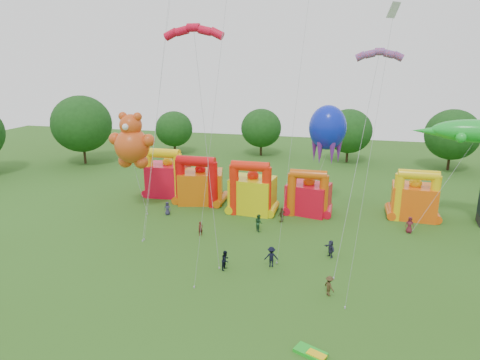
% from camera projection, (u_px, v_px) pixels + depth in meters
% --- Properties ---
extents(ground, '(160.00, 160.00, 0.00)m').
position_uv_depth(ground, '(211.00, 349.00, 27.56)').
color(ground, '#2E5518').
rests_on(ground, ground).
extents(tree_ring, '(123.74, 125.84, 12.07)m').
position_uv_depth(tree_ring, '(194.00, 254.00, 26.71)').
color(tree_ring, '#352314').
rests_on(tree_ring, ground).
extents(bouncy_castle_0, '(5.69, 4.73, 6.78)m').
position_uv_depth(bouncy_castle_0, '(168.00, 177.00, 58.07)').
color(bouncy_castle_0, red).
rests_on(bouncy_castle_0, ground).
extents(bouncy_castle_1, '(6.50, 5.70, 6.42)m').
position_uv_depth(bouncy_castle_1, '(200.00, 184.00, 55.27)').
color(bouncy_castle_1, '#CF5E0B').
rests_on(bouncy_castle_1, ground).
extents(bouncy_castle_2, '(5.41, 4.51, 6.63)m').
position_uv_depth(bouncy_castle_2, '(252.00, 192.00, 51.66)').
color(bouncy_castle_2, '#DACC0B').
rests_on(bouncy_castle_2, ground).
extents(bouncy_castle_3, '(5.51, 4.79, 5.70)m').
position_uv_depth(bouncy_castle_3, '(308.00, 196.00, 51.33)').
color(bouncy_castle_3, red).
rests_on(bouncy_castle_3, ground).
extents(bouncy_castle_4, '(5.22, 4.30, 6.11)m').
position_uv_depth(bouncy_castle_4, '(414.00, 199.00, 49.77)').
color(bouncy_castle_4, '#F4580D').
rests_on(bouncy_castle_4, ground).
extents(teddy_bear_kite, '(5.76, 4.09, 12.26)m').
position_uv_depth(teddy_bear_kite, '(133.00, 146.00, 50.15)').
color(teddy_bear_kite, '#CD4716').
rests_on(teddy_bear_kite, ground).
extents(gecko_kite, '(12.09, 6.47, 11.99)m').
position_uv_depth(gecko_kite, '(451.00, 173.00, 45.84)').
color(gecko_kite, green).
rests_on(gecko_kite, ground).
extents(octopus_kite, '(4.52, 6.53, 12.86)m').
position_uv_depth(octopus_kite, '(323.00, 149.00, 51.84)').
color(octopus_kite, '#0C1FBE').
rests_on(octopus_kite, ground).
extents(parafoil_kites, '(25.72, 14.39, 28.91)m').
position_uv_depth(parafoil_kites, '(282.00, 140.00, 39.41)').
color(parafoil_kites, red).
rests_on(parafoil_kites, ground).
extents(diamond_kites, '(22.91, 14.53, 31.59)m').
position_uv_depth(diamond_kites, '(247.00, 112.00, 36.76)').
color(diamond_kites, red).
rests_on(diamond_kites, ground).
extents(folded_kite_bundle, '(2.23, 1.72, 0.31)m').
position_uv_depth(folded_kite_bundle, '(311.00, 353.00, 26.99)').
color(folded_kite_bundle, green).
rests_on(folded_kite_bundle, ground).
extents(spectator_0, '(0.90, 0.72, 1.62)m').
position_uv_depth(spectator_0, '(167.00, 208.00, 51.12)').
color(spectator_0, '#2B2A46').
rests_on(spectator_0, ground).
extents(spectator_1, '(0.64, 0.67, 1.54)m').
position_uv_depth(spectator_1, '(201.00, 229.00, 45.14)').
color(spectator_1, '#521D17').
rests_on(spectator_1, ground).
extents(spectator_2, '(1.12, 1.17, 1.90)m').
position_uv_depth(spectator_2, '(259.00, 223.00, 46.27)').
color(spectator_2, '#1B4523').
rests_on(spectator_2, ground).
extents(spectator_3, '(1.35, 0.93, 1.91)m').
position_uv_depth(spectator_3, '(271.00, 257.00, 38.26)').
color(spectator_3, black).
rests_on(spectator_3, ground).
extents(spectator_4, '(0.97, 1.09, 1.77)m').
position_uv_depth(spectator_4, '(282.00, 215.00, 48.81)').
color(spectator_4, '#3F3519').
rests_on(spectator_4, ground).
extents(spectator_5, '(1.29, 1.56, 1.68)m').
position_uv_depth(spectator_5, '(330.00, 249.00, 40.17)').
color(spectator_5, '#262740').
rests_on(spectator_5, ground).
extents(spectator_6, '(0.90, 0.60, 1.82)m').
position_uv_depth(spectator_6, '(410.00, 225.00, 45.78)').
color(spectator_6, maroon).
rests_on(spectator_6, ground).
extents(spectator_8, '(0.84, 0.99, 1.79)m').
position_uv_depth(spectator_8, '(226.00, 260.00, 37.76)').
color(spectator_8, black).
rests_on(spectator_8, ground).
extents(spectator_9, '(1.17, 1.23, 1.67)m').
position_uv_depth(spectator_9, '(329.00, 286.00, 33.57)').
color(spectator_9, '#402F19').
rests_on(spectator_9, ground).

